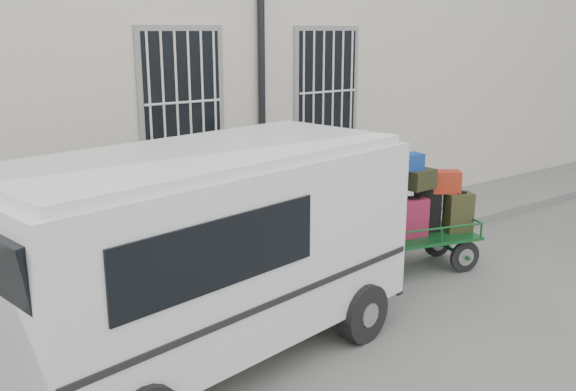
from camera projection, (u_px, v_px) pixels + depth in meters
The scene contains 5 objects.
ground at pixel (336, 318), 7.71m from camera, with size 80.00×80.00×0.00m, color slate.
building at pixel (134, 51), 11.22m from camera, with size 24.00×5.15×6.00m.
sidewalk at pixel (238, 261), 9.40m from camera, with size 24.00×1.70×0.15m, color slate.
luggage_cart at pixel (404, 211), 9.04m from camera, with size 2.41×1.45×1.73m.
van at pixel (207, 243), 6.47m from camera, with size 4.68×2.57×2.24m.
Camera 1 is at (-4.70, -5.34, 3.37)m, focal length 40.00 mm.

